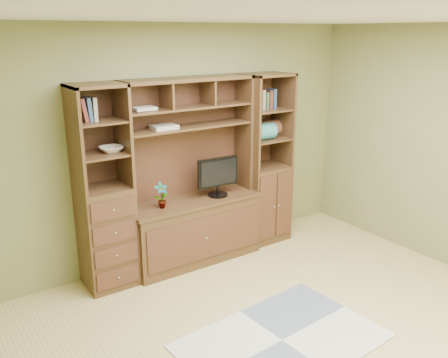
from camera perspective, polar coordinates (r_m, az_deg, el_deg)
room at (r=3.77m, az=10.17°, el=-1.60°), size 4.60×4.10×2.64m
center_hutch at (r=5.15m, az=-3.69°, el=0.59°), size 1.54×0.53×2.05m
left_tower at (r=4.79m, az=-14.29°, el=-1.24°), size 0.50×0.45×2.05m
right_tower at (r=5.75m, az=4.92°, el=2.33°), size 0.55×0.45×2.05m
rug at (r=4.26m, az=7.00°, el=-18.74°), size 1.73×1.21×0.01m
monitor at (r=5.27m, az=-0.76°, el=1.12°), size 0.51×0.24×0.61m
orchid at (r=4.99m, az=-7.54°, el=-1.98°), size 0.15×0.10×0.28m
magazines at (r=4.97m, az=-7.24°, el=6.23°), size 0.26×0.19×0.04m
bowl at (r=4.72m, az=-13.43°, el=3.51°), size 0.22×0.22×0.05m
blanket_teal at (r=5.57m, az=4.51°, el=5.67°), size 0.33×0.19×0.19m
blanket_red at (r=5.83m, az=5.72°, el=6.13°), size 0.34×0.19×0.19m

